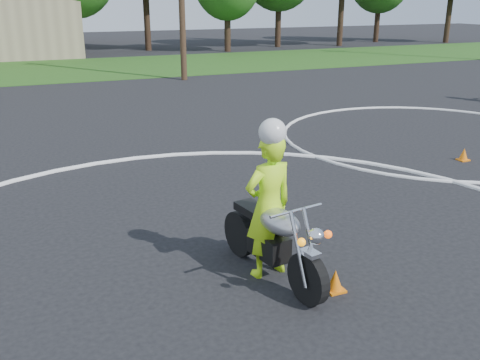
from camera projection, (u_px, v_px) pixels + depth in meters
name	position (u px, v px, depth m)	size (l,w,h in m)	color
grass_strip	(60.00, 70.00, 28.40)	(120.00, 10.00, 0.02)	#1E4714
course_markings	(313.00, 214.00, 9.49)	(19.05, 19.05, 0.12)	silver
primary_motorcycle	(274.00, 239.00, 7.17)	(0.79, 2.26, 1.19)	black
rider_primary_grp	(269.00, 202.00, 7.13)	(0.80, 0.59, 2.22)	#BBFF1A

